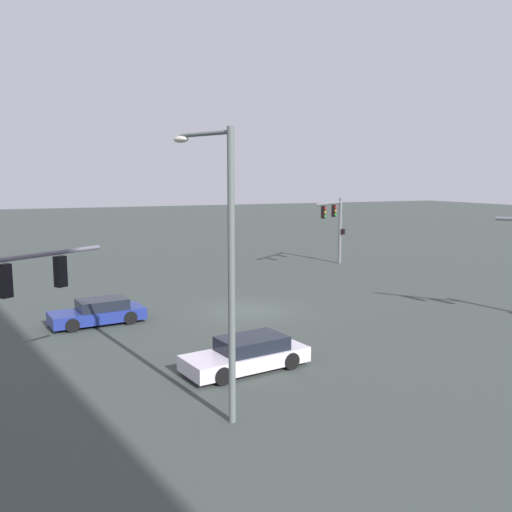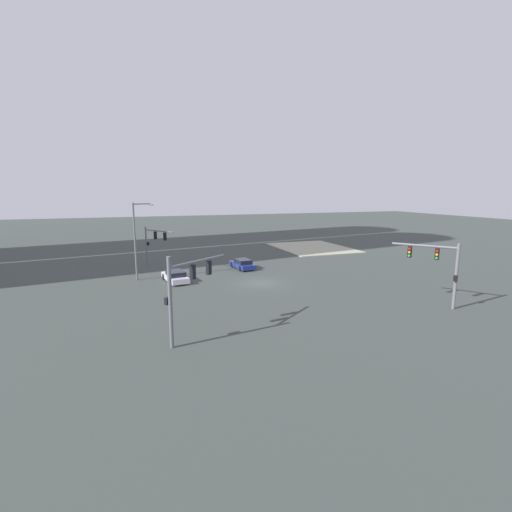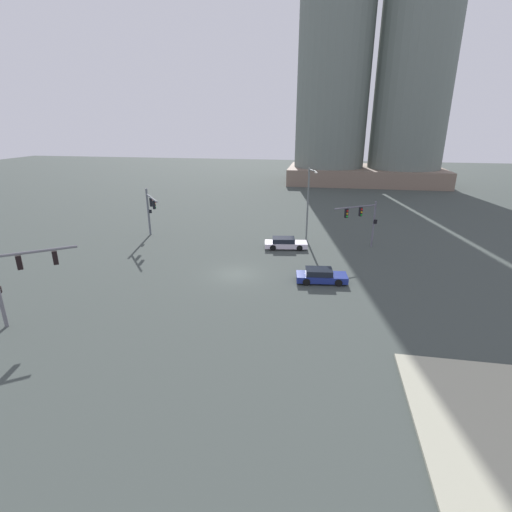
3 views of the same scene
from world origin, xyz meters
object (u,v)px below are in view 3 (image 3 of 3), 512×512
Objects in this scene: traffic_signal_opposite_side at (363,216)px; sedan_car_approaching at (321,276)px; traffic_signal_near_corner at (17,273)px; sedan_car_waiting_far at (285,243)px; streetlamp_curved_arm at (309,200)px; traffic_signal_cross_street at (150,207)px.

traffic_signal_opposite_side is 11.46m from sedan_car_approaching.
traffic_signal_near_corner is 1.11× the size of sedan_car_waiting_far.
streetlamp_curved_arm is 6.00m from sedan_car_waiting_far.
streetlamp_curved_arm is at bearing 15.36° from traffic_signal_near_corner.
sedan_car_waiting_far is (-8.17, -1.46, -3.04)m from traffic_signal_opposite_side.
traffic_signal_opposite_side reaches higher than sedan_car_waiting_far.
traffic_signal_cross_street is (-0.18, 20.93, 0.08)m from traffic_signal_near_corner.
traffic_signal_cross_street is (-24.41, -0.07, 0.15)m from traffic_signal_opposite_side.
traffic_signal_near_corner is 25.49m from sedan_car_waiting_far.
traffic_signal_near_corner is at bearing -36.65° from traffic_signal_cross_street.
traffic_signal_opposite_side is 0.61× the size of streetlamp_curved_arm.
traffic_signal_near_corner is at bearing 7.81° from traffic_signal_opposite_side.
traffic_signal_cross_street is at bearing 166.69° from sedan_car_waiting_far.
traffic_signal_cross_street reaches higher than sedan_car_waiting_far.
traffic_signal_cross_street is 1.18× the size of sedan_car_waiting_far.
streetlamp_curved_arm is (18.47, 2.21, 1.06)m from traffic_signal_cross_street.
traffic_signal_near_corner is 20.93m from traffic_signal_cross_street.
sedan_car_approaching is at bearing -73.86° from sedan_car_waiting_far.
traffic_signal_near_corner is 22.99m from sedan_car_approaching.
streetlamp_curved_arm is 1.84× the size of sedan_car_approaching.
traffic_signal_near_corner is 1.06× the size of traffic_signal_opposite_side.
streetlamp_curved_arm is at bearing 91.93° from sedan_car_approaching.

